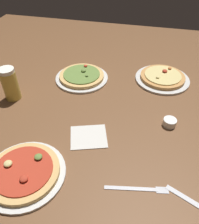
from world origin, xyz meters
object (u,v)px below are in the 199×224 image
Objects in this scene: napkin_folded at (89,136)px; fork_left at (138,189)px; pizza_plate_near at (24,172)px; beer_mug_dark at (10,84)px; pizza_plate_side at (162,78)px; pizza_plate_far at (82,77)px; ramekin_sauce at (170,122)px.

napkin_folded reaches higher than fork_left.
beer_mug_dark is (-0.28, 0.42, 0.07)m from pizza_plate_near.
napkin_folded is 0.31m from fork_left.
pizza_plate_near is 1.97× the size of napkin_folded.
pizza_plate_side is at bearing 60.97° from napkin_folded.
pizza_plate_far is 1.96× the size of napkin_folded.
ramekin_sauce is at bearing 24.81° from napkin_folded.
pizza_plate_near is 0.90m from pizza_plate_side.
fork_left is at bearing -58.06° from pizza_plate_far.
napkin_folded is at bearing -69.75° from pizza_plate_far.
pizza_plate_near is at bearing -91.65° from pizza_plate_far.
beer_mug_dark reaches higher than napkin_folded.
pizza_plate_side is (0.47, 0.77, -0.00)m from pizza_plate_near.
beer_mug_dark is (-0.30, -0.25, 0.07)m from pizza_plate_far.
pizza_plate_far reaches higher than fork_left.
pizza_plate_near is at bearing -174.65° from fork_left.
beer_mug_dark reaches higher than ramekin_sauce.
pizza_plate_side is 1.80× the size of beer_mug_dark.
pizza_plate_near reaches higher than pizza_plate_far.
pizza_plate_side reaches higher than ramekin_sauce.
pizza_plate_far is 0.46m from napkin_folded.
pizza_plate_side is at bearing 24.68° from beer_mug_dark.
fork_left is at bearing -29.04° from beer_mug_dark.
beer_mug_dark is 0.76× the size of fork_left.
napkin_folded is (0.18, 0.24, -0.01)m from pizza_plate_near.
beer_mug_dark reaches higher than pizza_plate_side.
ramekin_sauce is at bearing 73.85° from fork_left.
fork_left is at bearing 5.35° from pizza_plate_near.
fork_left is (-0.06, -0.73, -0.01)m from pizza_plate_side.
pizza_plate_far is 5.09× the size of ramekin_sauce.
fork_left is (0.23, -0.20, -0.00)m from napkin_folded.
napkin_folded is at bearing 139.72° from fork_left.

